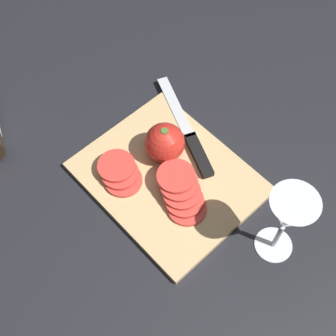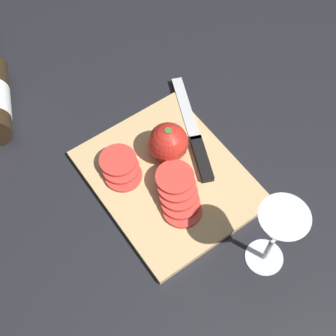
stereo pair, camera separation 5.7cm
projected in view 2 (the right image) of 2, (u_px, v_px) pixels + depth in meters
The scene contains 7 objects.
ground_plane at pixel (183, 175), 0.90m from camera, with size 3.00×3.00×0.00m, color black.
cutting_board at pixel (168, 178), 0.89m from camera, with size 0.32×0.26×0.01m.
wine_glass at pixel (278, 230), 0.71m from camera, with size 0.08×0.08×0.17m.
whole_tomato at pixel (168, 142), 0.88m from camera, with size 0.08×0.08×0.08m.
knife at pixel (199, 148), 0.91m from camera, with size 0.25×0.12×0.01m.
tomato_slice_stack_near at pixel (178, 193), 0.85m from camera, with size 0.12×0.09×0.04m.
tomato_slice_stack_far at pixel (121, 168), 0.88m from camera, with size 0.10×0.08×0.02m.
Camera 2 is at (-0.35, 0.29, 0.78)m, focal length 50.00 mm.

